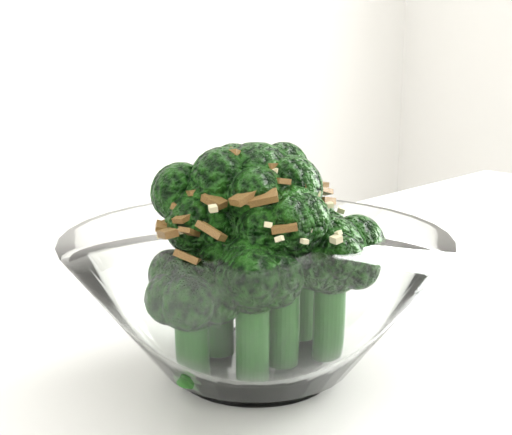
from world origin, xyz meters
TOP-DOWN VIEW (x-y plane):
  - broccoli_dish at (-0.13, 0.13)m, footprint 0.21×0.21m

SIDE VIEW (x-z plane):
  - broccoli_dish at x=-0.13m, z-range 0.74..0.87m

